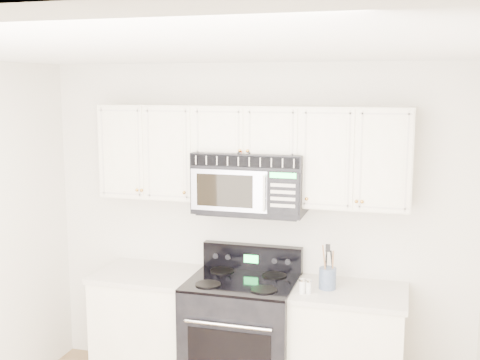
% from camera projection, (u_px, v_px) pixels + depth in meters
% --- Properties ---
extents(room, '(3.51, 3.51, 2.61)m').
position_uv_depth(room, '(174.00, 295.00, 3.25)').
color(room, brown).
rests_on(room, ground).
extents(base_cabinet_left, '(0.86, 0.65, 0.92)m').
position_uv_depth(base_cabinet_left, '(152.00, 329.00, 4.97)').
color(base_cabinet_left, white).
rests_on(base_cabinet_left, ground).
extents(base_cabinet_right, '(0.86, 0.65, 0.92)m').
position_uv_depth(base_cabinet_right, '(347.00, 353.00, 4.54)').
color(base_cabinet_right, white).
rests_on(base_cabinet_right, ground).
extents(range, '(0.82, 0.75, 1.14)m').
position_uv_depth(range, '(242.00, 335.00, 4.71)').
color(range, black).
rests_on(range, ground).
extents(upper_cabinets, '(2.44, 0.37, 0.75)m').
position_uv_depth(upper_cabinets, '(250.00, 149.00, 4.66)').
color(upper_cabinets, white).
rests_on(upper_cabinets, ground).
extents(microwave, '(0.85, 0.47, 0.47)m').
position_uv_depth(microwave, '(251.00, 182.00, 4.64)').
color(microwave, black).
rests_on(microwave, ground).
extents(utensil_crock, '(0.13, 0.13, 0.34)m').
position_uv_depth(utensil_crock, '(328.00, 278.00, 4.48)').
color(utensil_crock, slate).
rests_on(utensil_crock, base_cabinet_right).
extents(shaker_salt, '(0.05, 0.05, 0.11)m').
position_uv_depth(shaker_salt, '(302.00, 286.00, 4.38)').
color(shaker_salt, silver).
rests_on(shaker_salt, base_cabinet_right).
extents(shaker_pepper, '(0.04, 0.04, 0.10)m').
position_uv_depth(shaker_pepper, '(309.00, 286.00, 4.38)').
color(shaker_pepper, silver).
rests_on(shaker_pepper, base_cabinet_right).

